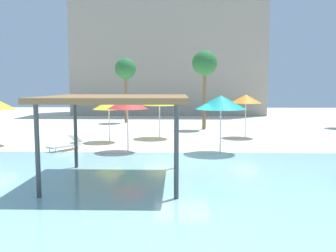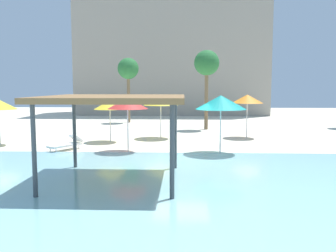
{
  "view_description": "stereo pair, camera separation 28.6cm",
  "coord_description": "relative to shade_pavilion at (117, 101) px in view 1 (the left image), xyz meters",
  "views": [
    {
      "loc": [
        -0.2,
        -16.43,
        3.3
      ],
      "look_at": [
        -0.67,
        2.0,
        1.3
      ],
      "focal_mm": 39.45,
      "sensor_mm": 36.0,
      "label": 1
    },
    {
      "loc": [
        0.08,
        -16.42,
        3.3
      ],
      "look_at": [
        -0.67,
        2.0,
        1.3
      ],
      "focal_mm": 39.45,
      "sensor_mm": 36.0,
      "label": 2
    }
  ],
  "objects": [
    {
      "name": "ground_plane",
      "position": [
        2.25,
        3.96,
        -2.8
      ],
      "size": [
        80.0,
        80.0,
        0.0
      ],
      "primitive_type": "plane",
      "color": "beige"
    },
    {
      "name": "lagoon_water",
      "position": [
        2.25,
        -1.29,
        -2.78
      ],
      "size": [
        44.0,
        13.5,
        0.04
      ],
      "primitive_type": "cube",
      "color": "#8CC6CC",
      "rests_on": "ground"
    },
    {
      "name": "shade_pavilion",
      "position": [
        0.0,
        0.0,
        0.0
      ],
      "size": [
        4.73,
        4.73,
        2.97
      ],
      "color": "#42474C",
      "rests_on": "ground"
    },
    {
      "name": "beach_umbrella_yellow_0",
      "position": [
        0.92,
        10.79,
        -0.41
      ],
      "size": [
        2.17,
        2.17,
        2.69
      ],
      "color": "silver",
      "rests_on": "ground"
    },
    {
      "name": "beach_umbrella_yellow_2",
      "position": [
        -2.0,
        9.15,
        -0.61
      ],
      "size": [
        1.91,
        1.91,
        2.46
      ],
      "color": "silver",
      "rests_on": "ground"
    },
    {
      "name": "beach_umbrella_teal_4",
      "position": [
        4.15,
        5.51,
        -0.29
      ],
      "size": [
        2.47,
        2.47,
        2.86
      ],
      "color": "silver",
      "rests_on": "ground"
    },
    {
      "name": "beach_umbrella_orange_5",
      "position": [
        6.42,
        11.25,
        -0.32
      ],
      "size": [
        1.99,
        1.99,
        2.76
      ],
      "color": "silver",
      "rests_on": "ground"
    },
    {
      "name": "beach_umbrella_red_6",
      "position": [
        -0.45,
        5.88,
        -0.36
      ],
      "size": [
        2.03,
        2.03,
        2.73
      ],
      "color": "silver",
      "rests_on": "ground"
    },
    {
      "name": "lounge_chair_0",
      "position": [
        -3.65,
        6.18,
        -2.47
      ],
      "size": [
        1.56,
        1.91,
        0.74
      ],
      "rotation": [
        0.0,
        0.0,
        -2.17
      ],
      "color": "white",
      "rests_on": "ground"
    },
    {
      "name": "palm_tree_0",
      "position": [
        4.09,
        15.68,
        2.1
      ],
      "size": [
        1.9,
        1.9,
        5.99
      ],
      "color": "brown",
      "rests_on": "ground"
    },
    {
      "name": "palm_tree_1",
      "position": [
        -2.61,
        20.79,
        1.93
      ],
      "size": [
        1.9,
        1.9,
        5.81
      ],
      "color": "brown",
      "rests_on": "ground"
    },
    {
      "name": "hotel_block_0",
      "position": [
        0.99,
        32.39,
        5.92
      ],
      "size": [
        21.78,
        8.45,
        17.45
      ],
      "primitive_type": "cube",
      "color": "#9E9384",
      "rests_on": "ground"
    }
  ]
}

